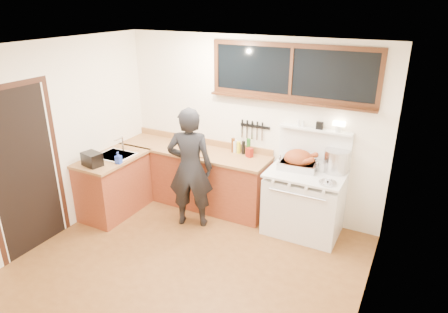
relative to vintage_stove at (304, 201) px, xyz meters
The scene contains 20 objects.
ground_plane 1.79m from the vintage_stove, 125.35° to the right, with size 4.00×3.50×0.02m, color brown.
room_shell 2.10m from the vintage_stove, 125.35° to the right, with size 4.10×3.60×2.65m.
counter_back 1.80m from the vintage_stove, behind, with size 2.44×0.64×1.00m.
counter_left 2.81m from the vintage_stove, 163.78° to the right, with size 0.64×1.09×0.90m.
sink_unit 2.80m from the vintage_stove, 165.18° to the right, with size 0.50×0.45×0.37m.
vintage_stove is the anchor object (origin of this frame).
back_window 1.68m from the vintage_stove, 142.40° to the left, with size 2.32×0.13×0.77m.
left_doorway 3.63m from the vintage_stove, 146.77° to the right, with size 0.02×1.04×2.17m.
knife_strip 1.29m from the vintage_stove, 160.74° to the left, with size 0.46×0.03×0.28m.
man 1.63m from the vintage_stove, 160.11° to the right, with size 0.74×0.61×1.74m.
soap_bottle 2.65m from the vintage_stove, 159.33° to the right, with size 0.08×0.08×0.17m.
toaster 2.98m from the vintage_stove, 157.07° to the right, with size 0.30×0.24×0.19m.
cutting_board 1.77m from the vintage_stove, behind, with size 0.52×0.46×0.14m.
roast_turkey 0.56m from the vintage_stove, 148.93° to the left, with size 0.55×0.43×0.27m.
stockpot 0.70m from the vintage_stove, 31.01° to the left, with size 0.37×0.37×0.31m.
saucepan 0.54m from the vintage_stove, 46.13° to the left, with size 0.22×0.30×0.13m.
pot_lid 0.60m from the vintage_stove, 33.32° to the right, with size 0.28×0.28×0.04m.
coffee_tin 1.05m from the vintage_stove, behind, with size 0.11×0.10×0.14m.
pitcher 1.33m from the vintage_stove, 168.51° to the left, with size 0.13×0.13×0.18m.
bottle_cluster 1.22m from the vintage_stove, 168.36° to the left, with size 0.31×0.06×0.25m.
Camera 1 is at (2.27, -3.41, 3.07)m, focal length 32.00 mm.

